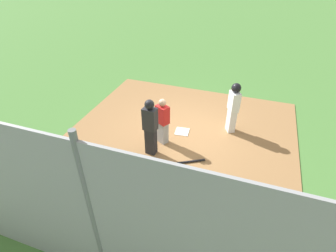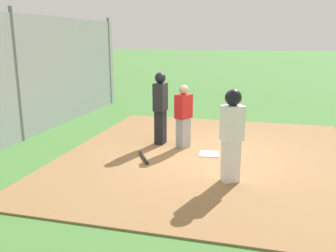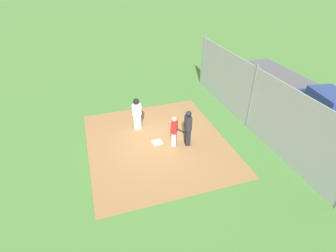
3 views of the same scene
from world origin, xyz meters
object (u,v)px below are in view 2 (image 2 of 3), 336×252
object	(u,v)px
home_plate	(209,154)
catcher	(183,116)
umpire	(160,107)
parked_car_silver	(2,83)
baseball_bat	(144,157)
runner	(232,129)

from	to	relation	value
home_plate	catcher	size ratio (longest dim) A/B	0.29
umpire	parked_car_silver	distance (m)	10.68
umpire	parked_car_silver	bearing A→B (deg)	153.64
baseball_bat	umpire	bearing A→B (deg)	148.99
home_plate	catcher	distance (m)	1.12
catcher	umpire	distance (m)	0.65
runner	parked_car_silver	bearing A→B (deg)	25.82
home_plate	runner	size ratio (longest dim) A/B	0.26
runner	parked_car_silver	xyz separation A→B (m)	(-7.63, -11.00, -0.40)
umpire	runner	xyz separation A→B (m)	(2.03, 1.91, 0.05)
home_plate	umpire	world-z (taller)	umpire
home_plate	baseball_bat	size ratio (longest dim) A/B	0.55
catcher	baseball_bat	xyz separation A→B (m)	(1.10, -0.64, -0.74)
home_plate	baseball_bat	world-z (taller)	baseball_bat
home_plate	catcher	xyz separation A→B (m)	(-0.42, -0.70, 0.76)
umpire	parked_car_silver	xyz separation A→B (m)	(-5.60, -9.09, -0.35)
runner	parked_car_silver	size ratio (longest dim) A/B	0.40
umpire	catcher	bearing A→B (deg)	-7.35
umpire	runner	bearing A→B (deg)	-41.50
baseball_bat	catcher	bearing A→B (deg)	120.21
home_plate	baseball_bat	bearing A→B (deg)	-63.33
runner	umpire	bearing A→B (deg)	13.80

